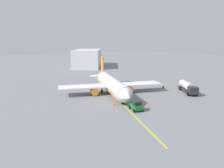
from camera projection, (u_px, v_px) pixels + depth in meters
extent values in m
plane|color=slate|center=(112.00, 94.00, 58.75)|extent=(400.00, 400.00, 0.00)
cylinder|color=white|center=(112.00, 84.00, 58.14)|extent=(23.80, 12.61, 3.85)
cube|color=orange|center=(112.00, 88.00, 58.36)|extent=(22.29, 11.47, 1.08)
cone|color=white|center=(127.00, 96.00, 45.46)|extent=(4.49, 4.68, 3.70)
cone|color=white|center=(102.00, 75.00, 71.37)|extent=(5.57, 4.79, 3.27)
cube|color=orange|center=(102.00, 64.00, 69.92)|extent=(3.10, 1.53, 5.20)
cube|color=white|center=(102.00, 75.00, 70.74)|extent=(5.38, 8.69, 0.24)
cube|color=white|center=(111.00, 85.00, 59.19)|extent=(15.77, 29.77, 0.36)
cylinder|color=orange|center=(129.00, 89.00, 59.97)|extent=(3.75, 3.15, 2.10)
cylinder|color=orange|center=(94.00, 91.00, 57.41)|extent=(3.75, 3.15, 2.10)
cylinder|color=#4C4C51|center=(122.00, 100.00, 49.00)|extent=(0.24, 0.24, 1.22)
cylinder|color=black|center=(122.00, 102.00, 49.13)|extent=(1.17, 0.78, 1.10)
cylinder|color=#4C4C51|center=(119.00, 88.00, 61.04)|extent=(0.24, 0.24, 1.22)
cylinder|color=black|center=(119.00, 90.00, 61.17)|extent=(1.17, 0.78, 1.10)
cylinder|color=#4C4C51|center=(102.00, 89.00, 59.76)|extent=(0.24, 0.24, 1.22)
cylinder|color=black|center=(102.00, 91.00, 59.89)|extent=(1.17, 0.78, 1.10)
cube|color=#2D2D33|center=(187.00, 90.00, 60.83)|extent=(9.53, 7.97, 0.30)
cube|color=#232328|center=(193.00, 90.00, 56.13)|extent=(3.04, 3.12, 2.00)
cube|color=black|center=(195.00, 90.00, 55.17)|extent=(1.32, 1.70, 0.90)
cylinder|color=silver|center=(186.00, 85.00, 61.15)|extent=(7.16, 6.14, 2.30)
cylinder|color=black|center=(197.00, 94.00, 56.76)|extent=(1.09, 0.94, 1.10)
cylinder|color=black|center=(188.00, 94.00, 56.75)|extent=(1.09, 0.94, 1.10)
cylinder|color=black|center=(188.00, 88.00, 63.34)|extent=(1.09, 0.94, 1.10)
cylinder|color=black|center=(180.00, 88.00, 63.33)|extent=(1.09, 0.94, 1.10)
cube|color=#196B28|center=(136.00, 106.00, 44.96)|extent=(4.06, 3.09, 0.90)
cube|color=black|center=(137.00, 103.00, 44.30)|extent=(1.85, 1.98, 0.90)
cylinder|color=black|center=(130.00, 107.00, 45.98)|extent=(0.85, 0.55, 0.80)
cylinder|color=black|center=(138.00, 106.00, 46.55)|extent=(0.85, 0.55, 0.80)
cylinder|color=black|center=(134.00, 111.00, 43.55)|extent=(0.85, 0.55, 0.80)
cylinder|color=black|center=(143.00, 110.00, 44.12)|extent=(0.85, 0.55, 0.80)
cube|color=navy|center=(163.00, 87.00, 65.62)|extent=(0.37, 0.47, 0.85)
cube|color=yellow|center=(163.00, 85.00, 65.47)|extent=(0.42, 0.56, 0.60)
sphere|color=tan|center=(163.00, 84.00, 65.38)|extent=(0.24, 0.24, 0.24)
cone|color=#F2590F|center=(113.00, 104.00, 48.46)|extent=(0.65, 0.65, 0.73)
cone|color=#F2590F|center=(148.00, 105.00, 47.94)|extent=(0.55, 0.55, 0.61)
cube|color=silver|center=(88.00, 58.00, 121.78)|extent=(34.10, 30.63, 10.16)
cube|color=#4C515B|center=(76.00, 61.00, 122.13)|extent=(17.92, 13.53, 6.70)
cube|color=yellow|center=(112.00, 94.00, 58.75)|extent=(58.70, 23.98, 0.01)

